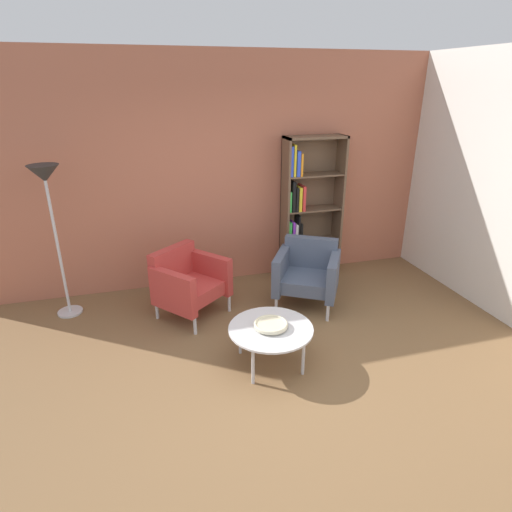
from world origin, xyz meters
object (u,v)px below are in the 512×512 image
decorative_bowl (271,324)px  armchair_spare_guest (307,272)px  bookshelf_tall (305,211)px  armchair_near_window (188,281)px  floor_lamp_torchiere (48,193)px  coffee_table_low (271,330)px

decorative_bowl → armchair_spare_guest: 1.30m
bookshelf_tall → armchair_near_window: bookshelf_tall is taller
bookshelf_tall → floor_lamp_torchiere: 3.11m
armchair_near_window → floor_lamp_torchiere: 1.75m
bookshelf_tall → armchair_near_window: 1.89m
armchair_spare_guest → floor_lamp_torchiere: bearing=-160.1°
coffee_table_low → decorative_bowl: bearing=88.2°
coffee_table_low → armchair_spare_guest: 1.30m
decorative_bowl → armchair_near_window: armchair_near_window is taller
armchair_near_window → armchair_spare_guest: same height
bookshelf_tall → armchair_near_window: size_ratio=2.00×
coffee_table_low → floor_lamp_torchiere: size_ratio=0.46×
decorative_bowl → floor_lamp_torchiere: 2.73m
decorative_bowl → armchair_spare_guest: (0.79, 1.03, -0.02)m
bookshelf_tall → floor_lamp_torchiere: (-3.05, -0.28, 0.52)m
coffee_table_low → armchair_spare_guest: (0.79, 1.03, 0.04)m
armchair_near_window → armchair_spare_guest: 1.42m
bookshelf_tall → coffee_table_low: 2.21m
coffee_table_low → armchair_near_window: armchair_near_window is taller
coffee_table_low → decorative_bowl: decorative_bowl is taller
bookshelf_tall → decorative_bowl: bearing=-120.0°
bookshelf_tall → decorative_bowl: bookshelf_tall is taller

